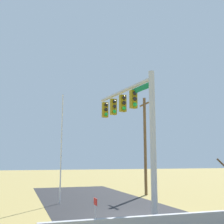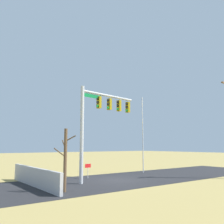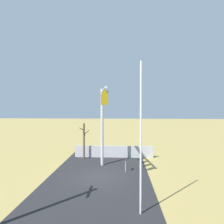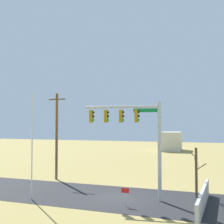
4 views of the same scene
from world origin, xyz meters
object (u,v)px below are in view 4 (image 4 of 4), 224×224
(signal_mast, at_px, (136,130))
(flagpole, at_px, (32,146))
(distant_building, at_px, (171,141))
(utility_pole, at_px, (57,134))
(open_sign, at_px, (125,193))
(bare_tree, at_px, (196,172))

(signal_mast, xyz_separation_m, flagpole, (-7.32, -2.65, -1.21))
(flagpole, height_order, distant_building, flagpole)
(utility_pole, bearing_deg, open_sign, -36.47)
(flagpole, xyz_separation_m, utility_pole, (-2.78, 8.03, 0.61))
(bare_tree, xyz_separation_m, open_sign, (-4.29, -4.39, -1.05))
(open_sign, bearing_deg, bare_tree, 45.65)
(signal_mast, distance_m, bare_tree, 5.76)
(distant_building, bearing_deg, utility_pole, 168.50)
(signal_mast, height_order, open_sign, signal_mast)
(open_sign, relative_size, distant_building, 0.15)
(signal_mast, distance_m, open_sign, 4.70)
(signal_mast, height_order, distant_building, signal_mast)
(distant_building, bearing_deg, signal_mast, -178.01)
(flagpole, distance_m, distant_building, 48.07)
(bare_tree, bearing_deg, flagpole, -156.02)
(distant_building, bearing_deg, bare_tree, -172.30)
(signal_mast, relative_size, utility_pole, 0.82)
(signal_mast, bearing_deg, flagpole, -160.10)
(utility_pole, distance_m, distant_building, 40.32)
(flagpole, height_order, bare_tree, flagpole)
(flagpole, height_order, open_sign, flagpole)
(distant_building, bearing_deg, flagpole, 172.91)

